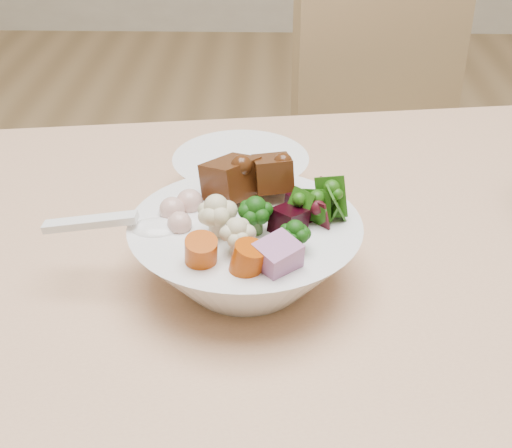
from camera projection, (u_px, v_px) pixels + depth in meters
name	position (u px, v px, depth m)	size (l,w,h in m)	color
chair_far	(405.00, 174.00, 1.37)	(0.51, 0.51, 0.83)	tan
food_bowl	(247.00, 247.00, 0.71)	(0.23, 0.23, 0.12)	white
soup_spoon	(138.00, 228.00, 0.69)	(0.14, 0.04, 0.03)	white
side_bowl	(241.00, 178.00, 0.86)	(0.16, 0.16, 0.05)	white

